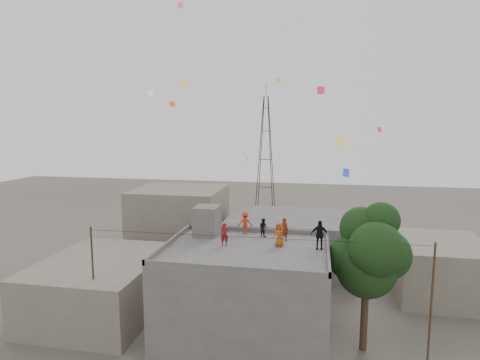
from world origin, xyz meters
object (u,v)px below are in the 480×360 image
object	(u,v)px
tree	(370,253)
transmission_tower	(266,153)
person_dark_adult	(319,235)
stair_head_box	(207,221)
person_red_adult	(285,229)

from	to	relation	value
tree	transmission_tower	world-z (taller)	transmission_tower
tree	transmission_tower	size ratio (longest dim) A/B	0.45
transmission_tower	person_dark_adult	bearing A→B (deg)	-77.91
stair_head_box	person_dark_adult	bearing A→B (deg)	-13.39
tree	person_red_adult	distance (m)	5.49
transmission_tower	tree	bearing A→B (deg)	-73.91
person_dark_adult	transmission_tower	bearing A→B (deg)	100.88
transmission_tower	person_dark_adult	size ratio (longest dim) A/B	11.17
person_red_adult	person_dark_adult	xyz separation A→B (m)	(2.23, -1.39, 0.13)
tree	person_dark_adult	distance (m)	3.10
stair_head_box	transmission_tower	xyz separation A→B (m)	(-0.80, 37.40, 1.97)
stair_head_box	tree	xyz separation A→B (m)	(10.57, -2.00, -1.00)
transmission_tower	stair_head_box	bearing A→B (deg)	-88.77
stair_head_box	person_red_adult	size ratio (longest dim) A/B	1.31
transmission_tower	person_dark_adult	distance (m)	40.15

